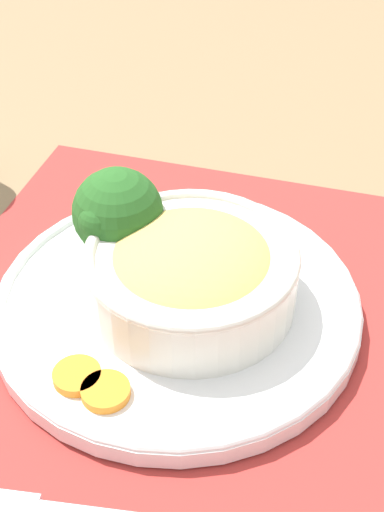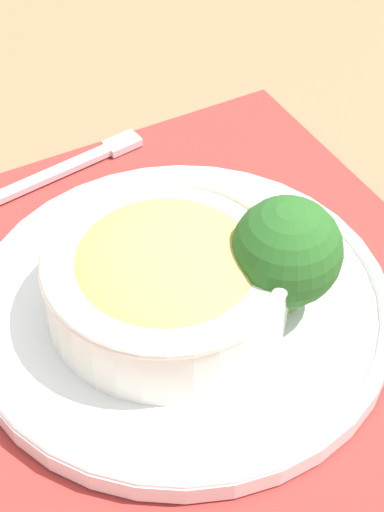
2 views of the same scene
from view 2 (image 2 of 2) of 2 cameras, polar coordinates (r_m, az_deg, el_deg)
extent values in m
plane|color=#8C704C|center=(0.64, -0.69, -4.19)|extent=(4.00, 4.00, 0.00)
cube|color=#B2332D|center=(0.64, -0.69, -4.07)|extent=(0.50, 0.48, 0.00)
cylinder|color=white|center=(0.63, -0.70, -3.48)|extent=(0.31, 0.31, 0.02)
torus|color=white|center=(0.63, -0.71, -2.99)|extent=(0.31, 0.31, 0.01)
cylinder|color=silver|center=(0.60, -1.61, -1.97)|extent=(0.17, 0.17, 0.05)
torus|color=silver|center=(0.59, -1.65, -0.28)|extent=(0.18, 0.18, 0.01)
ellipsoid|color=#E0B75B|center=(0.60, -1.63, -1.14)|extent=(0.14, 0.14, 0.06)
cylinder|color=#84AD5B|center=(0.62, 6.04, -2.37)|extent=(0.03, 0.03, 0.02)
sphere|color=#286023|center=(0.59, 6.33, 0.30)|extent=(0.08, 0.08, 0.08)
sphere|color=#286023|center=(0.61, 5.78, 2.25)|extent=(0.04, 0.04, 0.04)
sphere|color=#286023|center=(0.58, 7.00, -0.85)|extent=(0.03, 0.03, 0.03)
cylinder|color=orange|center=(0.71, -1.40, 4.08)|extent=(0.04, 0.04, 0.01)
cylinder|color=orange|center=(0.71, -3.59, 3.78)|extent=(0.04, 0.04, 0.01)
cube|color=silver|center=(0.76, -9.47, 5.33)|extent=(0.02, 0.18, 0.01)
cube|color=silver|center=(0.79, -4.67, 7.49)|extent=(0.02, 0.03, 0.01)
camera|label=1|loc=(0.80, -30.64, 36.73)|focal=50.00mm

